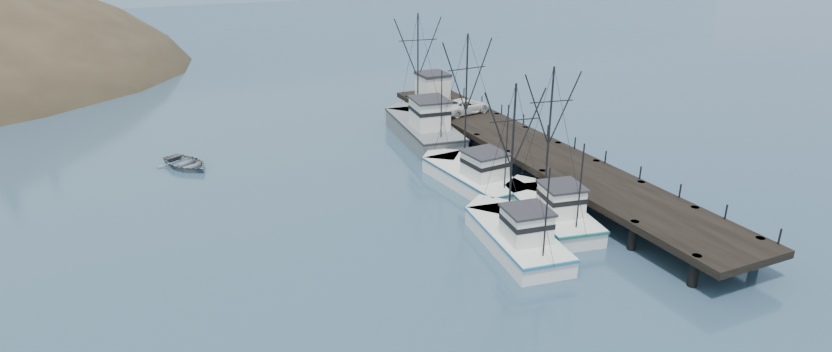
% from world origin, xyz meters
% --- Properties ---
extents(ground, '(400.00, 400.00, 0.00)m').
position_xyz_m(ground, '(0.00, 0.00, 0.00)').
color(ground, navy).
rests_on(ground, ground).
extents(pier, '(6.00, 44.00, 2.00)m').
position_xyz_m(pier, '(14.00, 16.00, 1.69)').
color(pier, black).
rests_on(pier, ground).
extents(trawler_near, '(5.19, 11.03, 11.14)m').
position_xyz_m(trawler_near, '(9.20, 6.89, 0.82)').
color(trawler_near, white).
rests_on(trawler_near, ground).
extents(trawler_mid, '(4.90, 11.07, 10.94)m').
position_xyz_m(trawler_mid, '(4.79, 4.64, 0.82)').
color(trawler_mid, white).
rests_on(trawler_mid, ground).
extents(trawler_far, '(4.75, 12.13, 12.25)m').
position_xyz_m(trawler_far, '(7.54, 15.02, 0.82)').
color(trawler_far, white).
rests_on(trawler_far, ground).
extents(work_vessel, '(5.75, 14.54, 12.26)m').
position_xyz_m(work_vessel, '(8.95, 27.12, 1.23)').
color(work_vessel, slate).
rests_on(work_vessel, ground).
extents(pier_shed, '(3.00, 3.20, 2.80)m').
position_xyz_m(pier_shed, '(13.46, 34.00, 3.42)').
color(pier_shed, silver).
rests_on(pier_shed, pier).
extents(pickup_truck, '(5.55, 3.25, 1.45)m').
position_xyz_m(pickup_truck, '(13.81, 27.50, 2.73)').
color(pickup_truck, silver).
rests_on(pickup_truck, pier).
extents(motorboat, '(5.54, 6.27, 1.07)m').
position_xyz_m(motorboat, '(-12.80, 28.91, 0.00)').
color(motorboat, slate).
rests_on(motorboat, ground).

